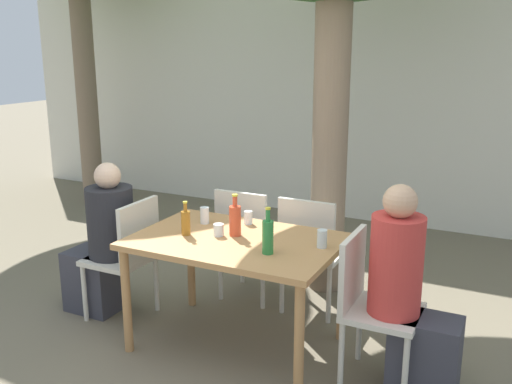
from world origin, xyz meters
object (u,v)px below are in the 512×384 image
drinking_glass_0 (218,230)px  drinking_glass_2 (248,218)px  patio_chair_0 (128,252)px  person_seated_1 (409,302)px  dining_table_front (236,251)px  patio_chair_3 (311,247)px  person_seated_0 (103,247)px  soda_bottle_1 (235,220)px  green_bottle_2 (268,236)px  amber_bottle_0 (186,222)px  patio_chair_2 (247,237)px  drinking_glass_3 (322,239)px  drinking_glass_1 (205,215)px  patio_chair_1 (369,299)px

drinking_glass_0 → drinking_glass_2: 0.33m
patio_chair_0 → person_seated_1: bearing=90.0°
dining_table_front → patio_chair_0: size_ratio=1.46×
patio_chair_3 → person_seated_1: bearing=141.8°
person_seated_0 → soda_bottle_1: size_ratio=4.19×
dining_table_front → patio_chair_3: 0.76m
green_bottle_2 → drinking_glass_2: green_bottle_2 is taller
patio_chair_3 → soda_bottle_1: size_ratio=3.26×
person_seated_0 → person_seated_1: person_seated_1 is taller
dining_table_front → amber_bottle_0: 0.39m
patio_chair_2 → amber_bottle_0: bearing=84.9°
patio_chair_0 → drinking_glass_3: (1.48, 0.09, 0.30)m
drinking_glass_2 → green_bottle_2: bearing=-51.5°
patio_chair_0 → person_seated_0: 0.24m
patio_chair_2 → person_seated_0: person_seated_0 is taller
patio_chair_0 → patio_chair_3: same height
patio_chair_3 → drinking_glass_1: size_ratio=7.72×
person_seated_0 → person_seated_1: 2.30m
dining_table_front → drinking_glass_0: (-0.13, -0.00, 0.13)m
patio_chair_3 → amber_bottle_0: (-0.61, -0.77, 0.33)m
soda_bottle_1 → drinking_glass_2: (-0.04, 0.26, -0.06)m
dining_table_front → person_seated_0: size_ratio=1.14×
drinking_glass_1 → drinking_glass_3: 0.93m
patio_chair_2 → soda_bottle_1: size_ratio=3.26×
patio_chair_2 → person_seated_1: bearing=154.1°
drinking_glass_2 → drinking_glass_3: 0.68m
amber_bottle_0 → patio_chair_0: bearing=172.1°
dining_table_front → amber_bottle_0: (-0.34, -0.08, 0.18)m
patio_chair_0 → amber_bottle_0: amber_bottle_0 is taller
drinking_glass_2 → patio_chair_0: bearing=-159.1°
patio_chair_1 → drinking_glass_1: size_ratio=7.72×
green_bottle_2 → patio_chair_0: bearing=172.6°
soda_bottle_1 → drinking_glass_2: bearing=97.7°
amber_bottle_0 → drinking_glass_2: (0.27, 0.40, -0.04)m
green_bottle_2 → drinking_glass_0: green_bottle_2 is taller
drinking_glass_3 → patio_chair_0: bearing=-176.4°
drinking_glass_1 → person_seated_0: bearing=-166.2°
person_seated_0 → amber_bottle_0: size_ratio=5.11×
patio_chair_1 → person_seated_1: bearing=-90.0°
patio_chair_2 → drinking_glass_1: (-0.09, -0.49, 0.30)m
drinking_glass_3 → drinking_glass_2: bearing=160.4°
dining_table_front → patio_chair_2: bearing=111.5°
patio_chair_0 → patio_chair_2: bearing=137.1°
patio_chair_0 → person_seated_0: person_seated_0 is taller
person_seated_1 → patio_chair_1: bearing=90.0°
patio_chair_3 → drinking_glass_0: 0.85m
soda_bottle_1 → drinking_glass_3: bearing=3.1°
person_seated_0 → amber_bottle_0: bearing=84.4°
patio_chair_3 → dining_table_front: bearing=68.5°
dining_table_front → green_bottle_2: green_bottle_2 is taller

